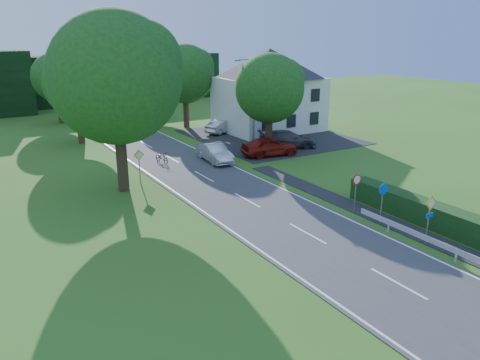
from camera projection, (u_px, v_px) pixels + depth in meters
road at (231, 192)px, 31.11m from camera, size 7.00×80.00×0.04m
parking_pad at (269, 137)px, 47.65m from camera, size 14.00×16.00×0.04m
line_edge_left at (187, 200)px, 29.50m from camera, size 0.12×80.00×0.01m
line_edge_right at (271, 184)px, 32.71m from camera, size 0.12×80.00×0.01m
line_centre at (231, 191)px, 31.11m from camera, size 0.12×80.00×0.01m
tree_main at (117, 104)px, 29.67m from camera, size 9.40×9.40×11.64m
tree_left_far at (77, 98)px, 43.68m from camera, size 7.00×7.00×8.58m
tree_right_far at (185, 86)px, 51.16m from camera, size 7.40×7.40×9.09m
tree_left_back at (58, 88)px, 53.79m from camera, size 6.60×6.60×8.07m
tree_right_back at (151, 87)px, 57.42m from camera, size 6.20×6.20×7.56m
tree_right_mid at (269, 103)px, 40.56m from camera, size 7.00×7.00×8.58m
treeline_right at (125, 78)px, 71.55m from camera, size 30.00×5.00×7.00m
house_white at (269, 89)px, 49.76m from camera, size 10.60×8.40×8.60m
streetlight at (253, 99)px, 41.92m from camera, size 2.03×0.18×8.00m
sign_priority_right at (430, 211)px, 22.90m from camera, size 0.78×0.09×2.59m
sign_roundabout at (383, 196)px, 25.38m from camera, size 0.64×0.08×2.37m
sign_speed_limit at (356, 184)px, 26.98m from camera, size 0.64×0.11×2.37m
sign_priority_left at (139, 160)px, 32.44m from camera, size 0.78×0.09×2.44m
moving_car at (215, 153)px, 38.18m from camera, size 1.90×4.61×1.48m
motorcycle at (162, 157)px, 37.83m from camera, size 0.92×1.80×0.90m
parked_car_red at (270, 146)px, 39.96m from camera, size 5.04×2.70×1.63m
parked_car_silver_a at (223, 126)px, 49.14m from camera, size 4.41×2.84×1.37m
parked_car_grey at (287, 139)px, 42.90m from camera, size 5.75×4.20×1.55m
parked_car_silver_b at (303, 123)px, 50.78m from camera, size 5.86×3.48×1.53m
parasol at (264, 137)px, 43.04m from camera, size 2.37×2.39×1.79m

